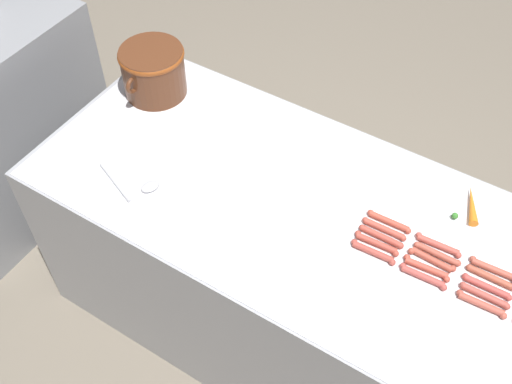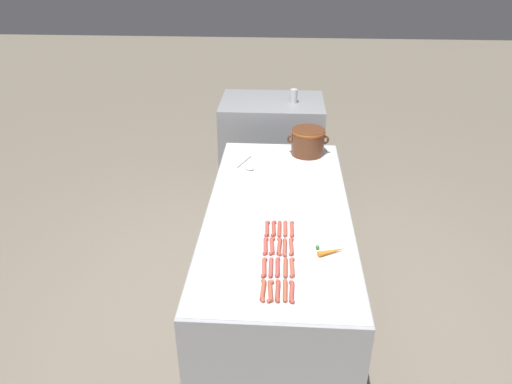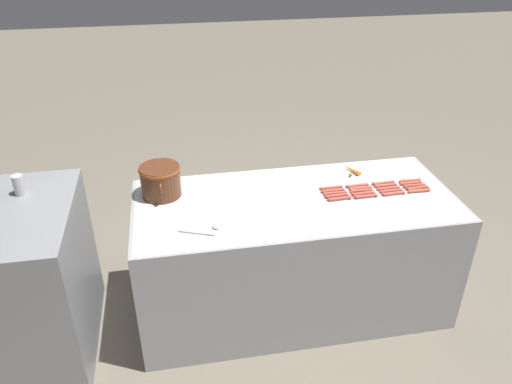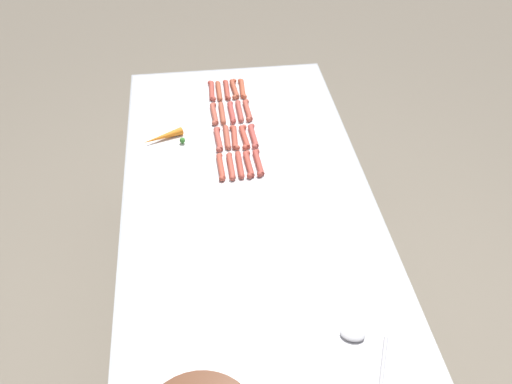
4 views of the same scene
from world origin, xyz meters
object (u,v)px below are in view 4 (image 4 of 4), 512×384
object	(u,v)px
hot_dog_7	(249,164)
hot_dog_6	(244,137)
hot_dog_11	(240,165)
hot_dog_19	(221,167)
hot_dog_4	(234,89)
hot_dog_0	(242,89)
hot_dog_9	(232,112)
hot_dog_12	(219,91)
hot_dog_8	(227,90)
carrot	(164,137)
hot_dog_5	(240,111)
hot_dog_3	(258,163)
hot_dog_14	(227,137)
hot_dog_16	(212,91)
hot_dog_17	(214,114)
serving_spoon	(362,346)
hot_dog_2	(253,136)
hot_dog_1	(248,110)
hot_dog_13	(222,113)
hot_dog_15	(231,166)
hot_dog_18	(218,139)
hot_dog_10	(235,137)

from	to	relation	value
hot_dog_7	hot_dog_6	bearing A→B (deg)	-91.28
hot_dog_11	hot_dog_19	xyz separation A→B (m)	(0.07, 0.00, 0.00)
hot_dog_4	hot_dog_0	bearing A→B (deg)	176.18
hot_dog_4	hot_dog_6	world-z (taller)	same
hot_dog_9	hot_dog_12	size ratio (longest dim) A/B	1.00
hot_dog_0	hot_dog_8	bearing A→B (deg)	1.46
carrot	hot_dog_11	bearing A→B (deg)	143.59
hot_dog_9	hot_dog_12	world-z (taller)	same
hot_dog_5	hot_dog_9	size ratio (longest dim) A/B	1.00
hot_dog_5	hot_dog_9	bearing A→B (deg)	7.42
hot_dog_3	hot_dog_14	bearing A→B (deg)	-60.01
hot_dog_16	hot_dog_17	xyz separation A→B (m)	(0.00, 0.19, 0.00)
hot_dog_5	hot_dog_17	bearing A→B (deg)	3.62
hot_dog_17	serving_spoon	size ratio (longest dim) A/B	0.62
hot_dog_2	hot_dog_8	world-z (taller)	same
hot_dog_1	hot_dog_19	xyz separation A→B (m)	(0.14, 0.37, 0.00)
hot_dog_6	hot_dog_0	bearing A→B (deg)	-94.84
hot_dog_4	hot_dog_11	world-z (taller)	same
hot_dog_19	hot_dog_14	bearing A→B (deg)	-101.82
hot_dog_2	hot_dog_13	size ratio (longest dim) A/B	1.00
hot_dog_9	hot_dog_7	bearing A→B (deg)	94.81
hot_dog_9	hot_dog_15	size ratio (longest dim) A/B	1.00
hot_dog_8	hot_dog_18	bearing A→B (deg)	79.82
hot_dog_17	hot_dog_16	bearing A→B (deg)	-90.81
hot_dog_5	hot_dog_10	xyz separation A→B (m)	(0.04, 0.19, 0.00)
hot_dog_3	hot_dog_16	bearing A→B (deg)	-75.53
hot_dog_2	hot_dog_7	distance (m)	0.18
hot_dog_19	hot_dog_5	bearing A→B (deg)	-106.46
hot_dog_12	serving_spoon	bearing A→B (deg)	101.79
hot_dog_7	hot_dog_11	world-z (taller)	same
hot_dog_4	hot_dog_14	distance (m)	0.37
hot_dog_13	hot_dog_18	xyz separation A→B (m)	(0.03, 0.19, 0.00)
hot_dog_2	hot_dog_12	distance (m)	0.38
hot_dog_3	hot_dog_17	distance (m)	0.39
hot_dog_2	hot_dog_6	size ratio (longest dim) A/B	1.00
hot_dog_8	hot_dog_7	bearing A→B (deg)	93.67
hot_dog_9	serving_spoon	bearing A→B (deg)	101.65
hot_dog_17	hot_dog_0	bearing A→B (deg)	-126.76
hot_dog_5	hot_dog_7	world-z (taller)	same
hot_dog_12	hot_dog_9	bearing A→B (deg)	102.70
hot_dog_0	hot_dog_7	distance (m)	0.55
hot_dog_7	hot_dog_10	size ratio (longest dim) A/B	1.00
hot_dog_4	hot_dog_5	distance (m)	0.18
hot_dog_7	hot_dog_0	bearing A→B (deg)	-93.70
hot_dog_2	hot_dog_9	world-z (taller)	same
hot_dog_10	hot_dog_16	world-z (taller)	same
hot_dog_0	hot_dog_5	world-z (taller)	same
hot_dog_6	hot_dog_15	world-z (taller)	same
hot_dog_14	hot_dog_15	xyz separation A→B (m)	(0.00, 0.19, 0.00)
hot_dog_0	hot_dog_19	distance (m)	0.57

